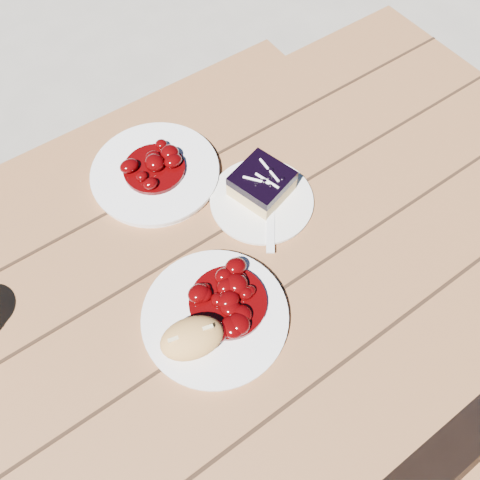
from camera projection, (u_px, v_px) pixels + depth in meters
ground at (175, 417)px, 1.43m from camera, size 60.00×60.00×0.00m
picnic_table at (138, 367)px, 0.92m from camera, size 2.00×1.55×0.75m
main_plate at (215, 317)px, 0.79m from camera, size 0.24×0.24×0.02m
goulash_stew at (228, 298)px, 0.77m from camera, size 0.13×0.13×0.04m
bread_roll at (192, 338)px, 0.73m from camera, size 0.12×0.09×0.05m
dessert_plate at (262, 201)px, 0.91m from camera, size 0.19×0.19×0.01m
blueberry_cake at (262, 183)px, 0.89m from camera, size 0.12×0.12×0.06m
fork_dessert at (271, 223)px, 0.87m from camera, size 0.12×0.14×0.00m
second_plate at (155, 173)px, 0.94m from camera, size 0.25×0.25×0.02m
second_stew at (153, 164)px, 0.91m from camera, size 0.12×0.12×0.04m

